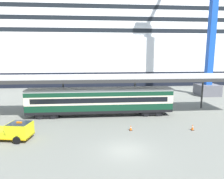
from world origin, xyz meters
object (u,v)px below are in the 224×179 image
dockside_crane (218,2)px  service_truck (12,131)px  traffic_cone_mid (192,127)px  cruise_ship (121,36)px  train_carriage (100,100)px  traffic_cone_near (131,128)px

dockside_crane → service_truck: bearing=-148.5°
service_truck → traffic_cone_mid: bearing=2.7°
traffic_cone_mid → dockside_crane: size_ratio=0.01×
cruise_ship → train_carriage: (-7.95, -37.81, -12.41)m
cruise_ship → train_carriage: size_ratio=7.02×
train_carriage → traffic_cone_mid: train_carriage is taller
cruise_ship → traffic_cone_near: bearing=-95.8°
cruise_ship → train_carriage: bearing=-101.9°
cruise_ship → train_carriage: 40.58m
train_carriage → dockside_crane: bearing=28.1°
traffic_cone_near → dockside_crane: bearing=42.5°
service_truck → dockside_crane: bearing=31.5°
traffic_cone_near → traffic_cone_mid: 7.44m
cruise_ship → service_truck: (-17.64, -45.76, -13.72)m
traffic_cone_near → dockside_crane: (21.58, 19.75, 19.30)m
cruise_ship → train_carriage: cruise_ship is taller
traffic_cone_mid → dockside_crane: bearing=55.1°
cruise_ship → traffic_cone_near: size_ratio=238.23×
service_truck → traffic_cone_near: bearing=6.7°
train_carriage → traffic_cone_near: size_ratio=33.95×
cruise_ship → traffic_cone_mid: (2.90, -44.79, -14.35)m
service_truck → train_carriage: bearing=39.4°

